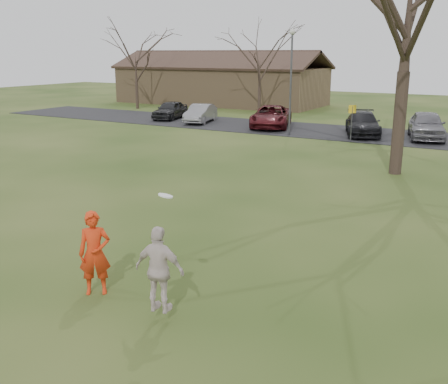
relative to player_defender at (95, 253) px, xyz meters
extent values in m
plane|color=#1E380F|center=(1.01, -0.34, -0.90)|extent=(120.00, 120.00, 0.00)
cube|color=black|center=(1.01, 24.66, -0.88)|extent=(62.00, 6.50, 0.04)
imported|color=red|center=(0.00, 0.00, 0.00)|extent=(0.78, 0.74, 1.80)
imported|color=#232426|center=(-15.88, 24.83, -0.18)|extent=(2.33, 4.21, 1.35)
imported|color=gray|center=(-12.76, 24.19, -0.21)|extent=(2.28, 4.17, 1.30)
imported|color=#4E1217|center=(-7.33, 24.52, -0.14)|extent=(3.89, 5.70, 1.45)
imported|color=black|center=(-1.05, 24.26, -0.17)|extent=(3.41, 5.13, 1.38)
imported|color=slate|center=(2.59, 24.65, -0.06)|extent=(2.96, 5.01, 1.60)
imported|color=beige|center=(1.91, -0.30, 0.16)|extent=(1.03, 0.56, 1.68)
cylinder|color=white|center=(2.02, -0.20, 1.57)|extent=(0.28, 0.27, 0.12)
cube|color=#8C6D4C|center=(-18.99, 37.66, 0.85)|extent=(20.00, 8.00, 3.50)
cube|color=#33231C|center=(-18.99, 35.61, 3.35)|extent=(20.60, 4.40, 1.78)
cube|color=#33231C|center=(-18.99, 39.71, 3.35)|extent=(20.60, 4.40, 1.78)
cube|color=#38281E|center=(-18.99, 37.66, 4.05)|extent=(20.60, 0.45, 0.20)
cylinder|color=#47474C|center=(-4.99, 22.16, 2.10)|extent=(0.12, 0.12, 6.00)
sphere|color=beige|center=(-4.99, 22.16, 5.20)|extent=(0.34, 0.34, 0.34)
cylinder|color=#47474C|center=(-0.99, 21.66, 0.10)|extent=(0.06, 0.06, 2.00)
cube|color=yellow|center=(-0.99, 21.66, 0.95)|extent=(0.35, 0.35, 0.45)
camera|label=1|loc=(7.37, -7.40, 4.05)|focal=41.53mm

